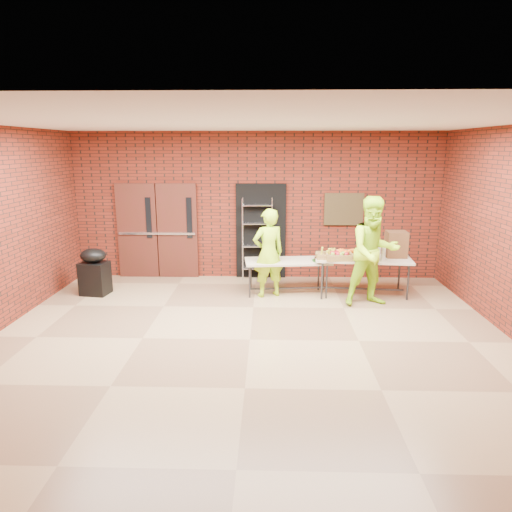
{
  "coord_description": "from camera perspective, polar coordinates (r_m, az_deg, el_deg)",
  "views": [
    {
      "loc": [
        0.28,
        -6.46,
        2.86
      ],
      "look_at": [
        0.05,
        1.4,
        0.98
      ],
      "focal_mm": 32.0,
      "sensor_mm": 36.0,
      "label": 1
    }
  ],
  "objects": [
    {
      "name": "table_right",
      "position": [
        9.17,
        13.2,
        -0.58
      ],
      "size": [
        1.9,
        0.93,
        0.76
      ],
      "rotation": [
        0.0,
        0.0,
        -0.09
      ],
      "color": "#C8B598",
      "rests_on": "room"
    },
    {
      "name": "room",
      "position": [
        6.59,
        -0.81,
        2.43
      ],
      "size": [
        8.08,
        7.08,
        3.28
      ],
      "color": "brown",
      "rests_on": "ground"
    },
    {
      "name": "basket_oranges",
      "position": [
        9.08,
        11.3,
        0.23
      ],
      "size": [
        0.49,
        0.38,
        0.15
      ],
      "color": "olive",
      "rests_on": "table_right"
    },
    {
      "name": "bronze_plaque",
      "position": [
        10.13,
        10.91,
        5.77
      ],
      "size": [
        0.85,
        0.04,
        0.7
      ],
      "primitive_type": "cube",
      "color": "#3F3019",
      "rests_on": "room"
    },
    {
      "name": "coffee_dispenser",
      "position": [
        9.33,
        17.1,
        1.43
      ],
      "size": [
        0.39,
        0.35,
        0.51
      ],
      "primitive_type": "cube",
      "color": "brown",
      "rests_on": "table_right"
    },
    {
      "name": "cup_stack_mid",
      "position": [
        9.01,
        15.64,
        0.22
      ],
      "size": [
        0.08,
        0.08,
        0.24
      ],
      "primitive_type": "cylinder",
      "color": "silver",
      "rests_on": "table_right"
    },
    {
      "name": "covered_grill",
      "position": [
        9.57,
        -19.54,
        -1.83
      ],
      "size": [
        0.57,
        0.5,
        0.93
      ],
      "rotation": [
        0.0,
        0.0,
        -0.16
      ],
      "color": "black",
      "rests_on": "room"
    },
    {
      "name": "double_doors",
      "position": [
        10.36,
        -12.2,
        3.1
      ],
      "size": [
        1.78,
        0.12,
        2.1
      ],
      "color": "#421712",
      "rests_on": "room"
    },
    {
      "name": "volunteer_man",
      "position": [
        8.56,
        14.48,
        0.52
      ],
      "size": [
        1.12,
        0.95,
        2.01
      ],
      "primitive_type": "imported",
      "rotation": [
        0.0,
        0.0,
        0.21
      ],
      "color": "#A9E919",
      "rests_on": "room"
    },
    {
      "name": "wire_rack",
      "position": [
        9.98,
        0.16,
        2.1
      ],
      "size": [
        0.67,
        0.24,
        1.79
      ],
      "primitive_type": null,
      "rotation": [
        0.0,
        0.0,
        0.03
      ],
      "color": "silver",
      "rests_on": "room"
    },
    {
      "name": "muffin_tray",
      "position": [
        9.02,
        8.43,
        -0.31
      ],
      "size": [
        0.44,
        0.44,
        0.11
      ],
      "color": "#155217",
      "rests_on": "table_left"
    },
    {
      "name": "volunteer_woman",
      "position": [
        8.81,
        1.55,
        0.37
      ],
      "size": [
        0.74,
        0.62,
        1.73
      ],
      "primitive_type": "imported",
      "rotation": [
        0.0,
        0.0,
        3.53
      ],
      "color": "#A9E919",
      "rests_on": "room"
    },
    {
      "name": "table_left",
      "position": [
        9.03,
        3.99,
        -0.89
      ],
      "size": [
        1.73,
        0.86,
        0.69
      ],
      "rotation": [
        0.0,
        0.0,
        0.1
      ],
      "color": "#C8B598",
      "rests_on": "room"
    },
    {
      "name": "basket_bananas",
      "position": [
        8.96,
        8.92,
        0.09
      ],
      "size": [
        0.43,
        0.33,
        0.13
      ],
      "color": "olive",
      "rests_on": "table_right"
    },
    {
      "name": "napkin_box",
      "position": [
        9.0,
        1.68,
        -0.35
      ],
      "size": [
        0.16,
        0.11,
        0.05
      ],
      "primitive_type": "cube",
      "color": "silver",
      "rests_on": "table_left"
    },
    {
      "name": "cup_stack_back",
      "position": [
        9.21,
        15.09,
        0.47
      ],
      "size": [
        0.07,
        0.07,
        0.22
      ],
      "primitive_type": "cylinder",
      "color": "silver",
      "rests_on": "table_right"
    },
    {
      "name": "dark_doorway",
      "position": [
        10.09,
        0.62,
        3.11
      ],
      "size": [
        1.1,
        0.06,
        2.1
      ],
      "primitive_type": "cube",
      "color": "black",
      "rests_on": "room"
    },
    {
      "name": "basket_apples",
      "position": [
        8.91,
        10.31,
        0.02
      ],
      "size": [
        0.5,
        0.39,
        0.16
      ],
      "color": "olive",
      "rests_on": "table_right"
    },
    {
      "name": "cup_stack_front",
      "position": [
        9.1,
        14.76,
        0.48
      ],
      "size": [
        0.09,
        0.09,
        0.26
      ],
      "primitive_type": "cylinder",
      "color": "silver",
      "rests_on": "table_right"
    }
  ]
}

